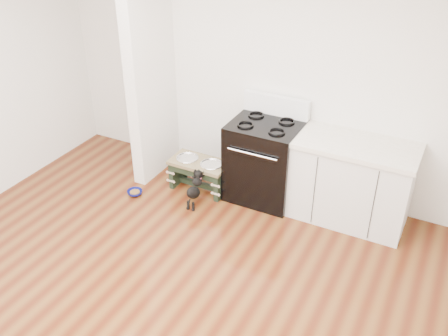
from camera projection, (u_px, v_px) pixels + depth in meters
ground at (136, 312)px, 4.28m from camera, size 5.00×5.00×0.00m
room_shell at (115, 146)px, 3.45m from camera, size 5.00×5.00×5.00m
partition_wall at (150, 66)px, 5.65m from camera, size 0.15×0.80×2.70m
oven_range at (265, 159)px, 5.58m from camera, size 0.76×0.69×1.14m
cabinet_run at (351, 182)px, 5.23m from camera, size 1.24×0.64×0.91m
dog_feeder at (199, 170)px, 5.80m from camera, size 0.68×0.36×0.39m
puppy at (195, 188)px, 5.54m from camera, size 0.12×0.35×0.42m
floor_bowl at (135, 193)px, 5.82m from camera, size 0.19×0.19×0.06m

